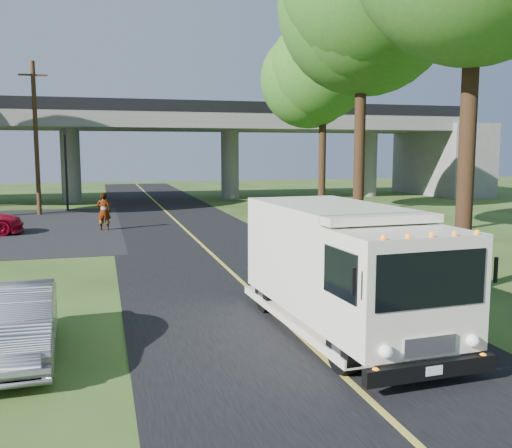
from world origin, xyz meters
name	(u,v)px	position (x,y,z in m)	size (l,w,h in m)	color
ground	(279,318)	(0.00, 0.00, 0.00)	(120.00, 120.00, 0.00)	#2E4619
road	(204,247)	(0.00, 10.00, 0.01)	(7.00, 90.00, 0.02)	black
lane_line	(204,246)	(0.00, 10.00, 0.03)	(0.12, 90.00, 0.01)	gold
overpass	(153,141)	(0.00, 32.00, 4.56)	(54.00, 10.00, 7.30)	slate
traffic_signal	(66,161)	(-6.00, 26.00, 3.20)	(0.18, 0.22, 5.20)	black
utility_pole	(36,138)	(-7.50, 24.00, 4.59)	(1.60, 0.26, 9.00)	#472D19
tree_right_mid	(370,0)	(6.41, 8.84, 9.61)	(6.62, 6.52, 12.74)	#382314
tree_right_far	(328,74)	(9.21, 19.84, 8.30)	(5.77, 5.67, 10.99)	#382314
step_van	(343,266)	(0.93, -1.43, 1.45)	(2.70, 6.50, 2.68)	silver
silver_sedan	(15,324)	(-5.50, -1.20, 0.66)	(1.39, 3.98, 1.31)	gray
pedestrian	(104,211)	(-3.80, 16.08, 0.92)	(0.67, 0.44, 1.84)	gray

